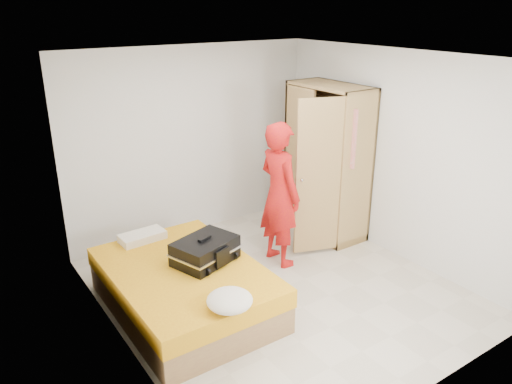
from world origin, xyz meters
TOP-DOWN VIEW (x-y plane):
  - room at (0.00, 0.00)m, footprint 4.00×4.02m
  - bed at (-1.05, 0.25)m, footprint 1.42×2.02m
  - wardrobe at (1.45, 0.87)m, footprint 1.14×1.20m
  - person at (0.42, 0.55)m, footprint 0.44×0.67m
  - suitcase at (-0.80, 0.24)m, footprint 0.77×0.66m
  - round_cushion at (-1.04, -0.65)m, footprint 0.42×0.42m
  - pillow at (-1.16, 1.10)m, footprint 0.53×0.29m

SIDE VIEW (x-z plane):
  - bed at x=-1.05m, z-range 0.00..0.50m
  - pillow at x=-1.16m, z-range 0.50..0.59m
  - round_cushion at x=-1.04m, z-range 0.50..0.66m
  - suitcase at x=-0.80m, z-range 0.48..0.77m
  - person at x=0.42m, z-range 0.00..1.81m
  - wardrobe at x=1.45m, z-range -0.05..2.05m
  - room at x=0.00m, z-range 0.00..2.60m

